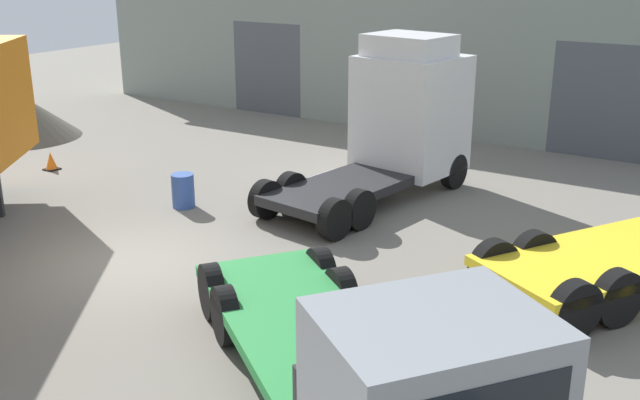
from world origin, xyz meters
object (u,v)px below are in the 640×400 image
at_px(gravel_pile, 19,115).
at_px(traffic_cone, 51,162).
at_px(tractor_unit_white, 401,119).
at_px(oil_drum, 183,191).
at_px(flatbed_truck_grey, 384,379).

bearing_deg(gravel_pile, traffic_cone, -26.81).
relative_size(tractor_unit_white, oil_drum, 7.46).
bearing_deg(flatbed_truck_grey, gravel_pile, -168.49).
xyz_separation_m(oil_drum, traffic_cone, (-5.72, 0.47, -0.19)).
xyz_separation_m(tractor_unit_white, gravel_pile, (-13.99, -1.74, -1.18)).
bearing_deg(flatbed_truck_grey, traffic_cone, -168.04).
distance_m(oil_drum, traffic_cone, 5.74).
relative_size(gravel_pile, traffic_cone, 7.54).
bearing_deg(traffic_cone, flatbed_truck_grey, -24.81).
relative_size(flatbed_truck_grey, oil_drum, 8.52).
xyz_separation_m(gravel_pile, traffic_cone, (4.28, -2.16, -0.55)).
height_order(gravel_pile, traffic_cone, gravel_pile).
distance_m(tractor_unit_white, oil_drum, 6.11).
distance_m(flatbed_truck_grey, gravel_pile, 21.14).
bearing_deg(tractor_unit_white, gravel_pile, 105.63).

